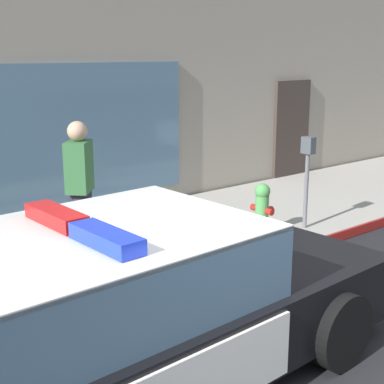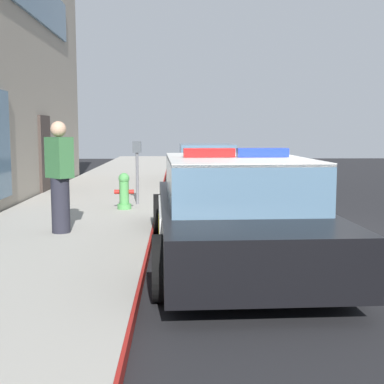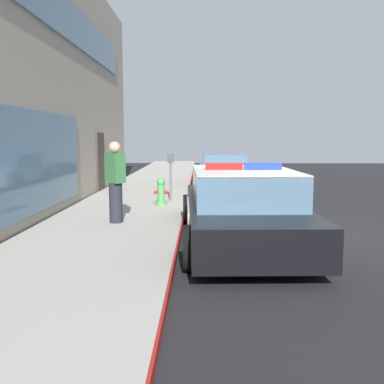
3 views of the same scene
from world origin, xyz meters
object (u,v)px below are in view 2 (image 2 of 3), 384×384
(police_cruiser, at_px, (233,209))
(pedestrian_on_sidewalk, at_px, (60,177))
(car_down_street, at_px, (206,165))
(fire_hydrant, at_px, (124,192))
(parking_meter, at_px, (137,161))

(police_cruiser, bearing_deg, pedestrian_on_sidewalk, 62.43)
(car_down_street, bearing_deg, pedestrian_on_sidewalk, 161.24)
(fire_hydrant, bearing_deg, pedestrian_on_sidewalk, 163.17)
(car_down_street, bearing_deg, fire_hydrant, 160.76)
(parking_meter, bearing_deg, police_cruiser, -159.84)
(fire_hydrant, relative_size, parking_meter, 0.54)
(car_down_street, relative_size, pedestrian_on_sidewalk, 2.76)
(car_down_street, bearing_deg, police_cruiser, 178.10)
(police_cruiser, relative_size, car_down_street, 1.11)
(police_cruiser, xyz_separation_m, pedestrian_on_sidewalk, (1.20, 2.54, 0.33))
(pedestrian_on_sidewalk, relative_size, parking_meter, 1.28)
(police_cruiser, distance_m, car_down_street, 9.60)
(fire_hydrant, xyz_separation_m, pedestrian_on_sidewalk, (-2.44, 0.74, 0.51))
(fire_hydrant, relative_size, car_down_street, 0.15)
(parking_meter, bearing_deg, fire_hydrant, 162.45)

